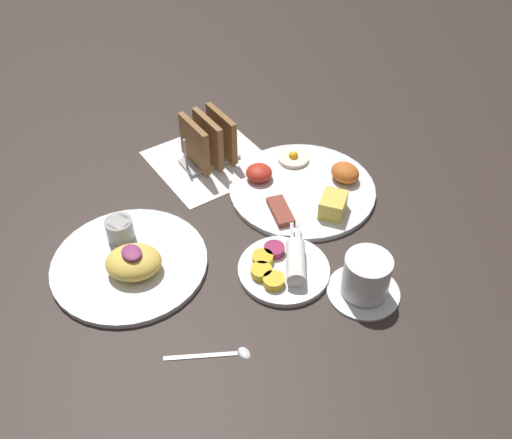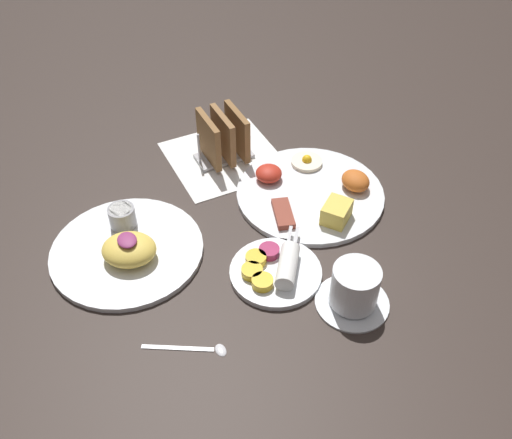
{
  "view_description": "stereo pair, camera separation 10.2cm",
  "coord_description": "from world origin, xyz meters",
  "px_view_note": "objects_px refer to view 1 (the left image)",
  "views": [
    {
      "loc": [
        0.64,
        -0.36,
        0.73
      ],
      "look_at": [
        0.02,
        0.06,
        0.03
      ],
      "focal_mm": 40.0,
      "sensor_mm": 36.0,
      "label": 1
    },
    {
      "loc": [
        0.69,
        -0.27,
        0.73
      ],
      "look_at": [
        0.02,
        0.06,
        0.03
      ],
      "focal_mm": 40.0,
      "sensor_mm": 36.0,
      "label": 2
    }
  ],
  "objects_px": {
    "plate_breakfast": "(304,187)",
    "plate_foreground": "(130,260)",
    "coffee_cup": "(366,278)",
    "plate_condiments": "(284,267)",
    "toast_rack": "(208,141)"
  },
  "relations": [
    {
      "from": "plate_condiments",
      "to": "coffee_cup",
      "type": "xyz_separation_m",
      "value": [
        0.11,
        0.08,
        0.02
      ]
    },
    {
      "from": "toast_rack",
      "to": "coffee_cup",
      "type": "xyz_separation_m",
      "value": [
        0.45,
        0.03,
        -0.02
      ]
    },
    {
      "from": "plate_condiments",
      "to": "toast_rack",
      "type": "distance_m",
      "value": 0.34
    },
    {
      "from": "plate_breakfast",
      "to": "toast_rack",
      "type": "distance_m",
      "value": 0.22
    },
    {
      "from": "plate_breakfast",
      "to": "coffee_cup",
      "type": "relative_size",
      "value": 2.39
    },
    {
      "from": "plate_condiments",
      "to": "toast_rack",
      "type": "xyz_separation_m",
      "value": [
        -0.34,
        0.05,
        0.04
      ]
    },
    {
      "from": "plate_breakfast",
      "to": "plate_condiments",
      "type": "bearing_deg",
      "value": -47.05
    },
    {
      "from": "plate_condiments",
      "to": "toast_rack",
      "type": "height_order",
      "value": "toast_rack"
    },
    {
      "from": "plate_breakfast",
      "to": "plate_condiments",
      "type": "distance_m",
      "value": 0.22
    },
    {
      "from": "plate_breakfast",
      "to": "plate_foreground",
      "type": "distance_m",
      "value": 0.37
    },
    {
      "from": "plate_condiments",
      "to": "plate_foreground",
      "type": "height_order",
      "value": "plate_foreground"
    },
    {
      "from": "plate_foreground",
      "to": "coffee_cup",
      "type": "distance_m",
      "value": 0.4
    },
    {
      "from": "plate_foreground",
      "to": "toast_rack",
      "type": "relative_size",
      "value": 2.3
    },
    {
      "from": "coffee_cup",
      "to": "plate_foreground",
      "type": "bearing_deg",
      "value": -132.92
    },
    {
      "from": "plate_breakfast",
      "to": "coffee_cup",
      "type": "distance_m",
      "value": 0.27
    }
  ]
}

